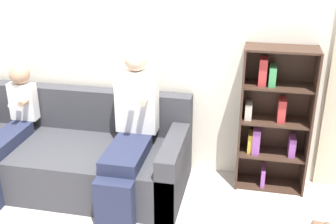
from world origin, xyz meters
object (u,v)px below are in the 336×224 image
couch (71,156)px  adult_seated (130,130)px  child_seated (8,131)px  bookshelf (272,119)px

couch → adult_seated: 0.70m
adult_seated → child_seated: (-1.11, -0.05, -0.09)m
adult_seated → child_seated: bearing=-177.5°
bookshelf → adult_seated: bearing=-160.5°
couch → bookshelf: (1.76, 0.33, 0.38)m
couch → adult_seated: bearing=-7.7°
child_seated → bookshelf: size_ratio=0.81×
couch → adult_seated: adult_seated is taller
couch → child_seated: child_seated is taller
child_seated → bookshelf: (2.28, 0.46, 0.12)m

